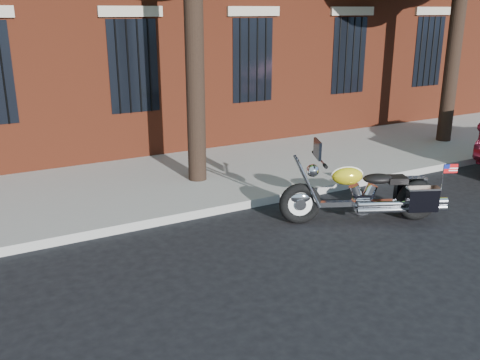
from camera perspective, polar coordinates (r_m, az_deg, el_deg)
ground at (r=8.14m, az=0.77°, el=-6.84°), size 120.00×120.00×0.00m
curb at (r=9.24m, az=-3.45°, el=-3.29°), size 40.00×0.16×0.15m
sidewalk at (r=10.88m, az=-7.71°, el=-0.15°), size 40.00×3.60×0.15m
motorcycle at (r=9.04m, az=13.50°, el=-1.54°), size 2.50×1.55×1.41m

